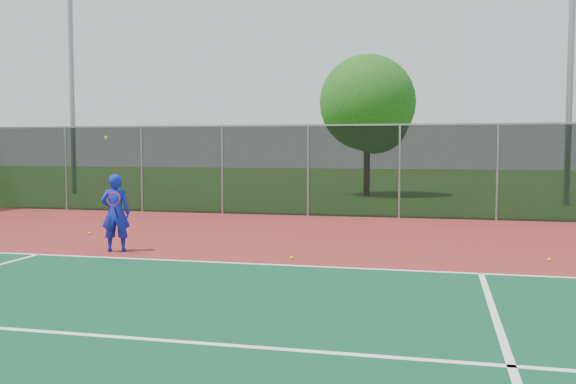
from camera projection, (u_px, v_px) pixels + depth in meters
name	position (u px, v px, depth m)	size (l,w,h in m)	color
ground	(347.00, 310.00, 9.03)	(120.00, 120.00, 0.00)	#2C5B1A
court_apron	(363.00, 281.00, 10.97)	(30.00, 20.00, 0.02)	maroon
court_lines	(510.00, 363.00, 6.75)	(22.10, 13.05, 0.00)	white
fence_back	(399.00, 170.00, 20.57)	(30.00, 0.06, 3.03)	black
tennis_player	(116.00, 213.00, 13.96)	(0.71, 0.70, 2.52)	#1320B8
practice_ball_2	(549.00, 260.00, 12.79)	(0.07, 0.07, 0.07)	yellow
practice_ball_3	(292.00, 258.00, 13.00)	(0.07, 0.07, 0.07)	yellow
practice_ball_5	(89.00, 233.00, 16.68)	(0.07, 0.07, 0.07)	yellow
floodlight_nw	(71.00, 58.00, 31.34)	(0.90, 0.40, 11.73)	gray
floodlight_n	(571.00, 35.00, 24.71)	(0.90, 0.40, 11.73)	gray
tree_back_left	(369.00, 107.00, 30.15)	(4.54, 4.54, 6.67)	#392014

